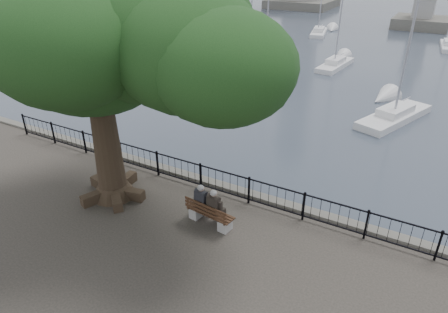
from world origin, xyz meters
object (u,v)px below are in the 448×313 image
Objects in this scene: person_left at (204,203)px; lion_monument at (424,8)px; tree at (113,33)px; bench at (210,216)px; person_right at (216,208)px.

person_left is 0.15× the size of lion_monument.
tree is (-2.82, -0.24, 5.19)m from person_left.
bench is 49.18m from lion_monument.
person_right is (0.51, -0.06, 0.00)m from person_left.
tree is at bearing -175.17° from person_left.
lion_monument is (1.36, 49.07, 0.76)m from person_right.
lion_monument is at bearing 88.41° from person_right.
tree is at bearing -178.04° from bench.
lion_monument reaches higher than person_right.
tree reaches higher than bench.
bench is 6.34m from tree.
lion_monument reaches higher than bench.
person_right is 49.09m from lion_monument.
lion_monument is at bearing 88.16° from bench.
bench is 0.40m from person_right.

